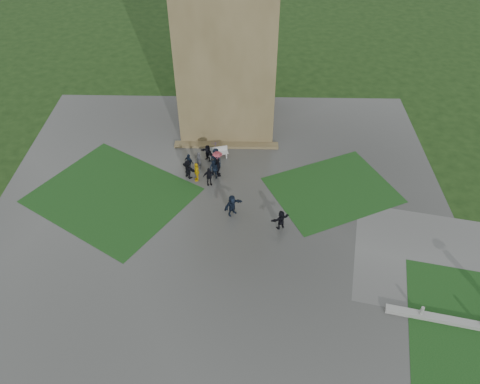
{
  "coord_description": "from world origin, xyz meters",
  "views": [
    {
      "loc": [
        1.94,
        -22.43,
        24.01
      ],
      "look_at": [
        1.35,
        3.27,
        1.2
      ],
      "focal_mm": 35.0,
      "sensor_mm": 36.0,
      "label": 1
    }
  ],
  "objects_px": {
    "pedestrian_near": "(281,220)",
    "bench": "(218,153)",
    "pedestrian_mid": "(232,205)",
    "tower": "(227,24)"
  },
  "relations": [
    {
      "from": "bench",
      "to": "pedestrian_mid",
      "type": "bearing_deg",
      "value": -92.83
    },
    {
      "from": "pedestrian_mid",
      "to": "pedestrian_near",
      "type": "height_order",
      "value": "pedestrian_mid"
    },
    {
      "from": "bench",
      "to": "pedestrian_near",
      "type": "distance_m",
      "value": 9.48
    },
    {
      "from": "tower",
      "to": "bench",
      "type": "bearing_deg",
      "value": -96.01
    },
    {
      "from": "tower",
      "to": "bench",
      "type": "xyz_separation_m",
      "value": [
        -0.64,
        -6.05,
        -8.48
      ]
    },
    {
      "from": "bench",
      "to": "tower",
      "type": "bearing_deg",
      "value": 69.14
    },
    {
      "from": "tower",
      "to": "pedestrian_mid",
      "type": "distance_m",
      "value": 15.21
    },
    {
      "from": "tower",
      "to": "pedestrian_near",
      "type": "relative_size",
      "value": 11.62
    },
    {
      "from": "tower",
      "to": "pedestrian_mid",
      "type": "bearing_deg",
      "value": -86.4
    },
    {
      "from": "pedestrian_near",
      "to": "bench",
      "type": "bearing_deg",
      "value": -87.69
    }
  ]
}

